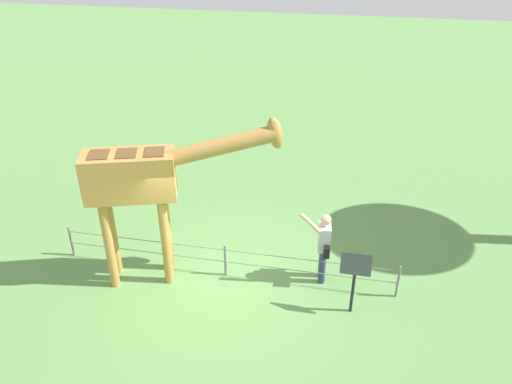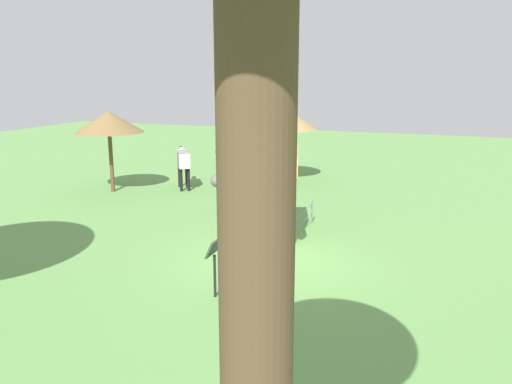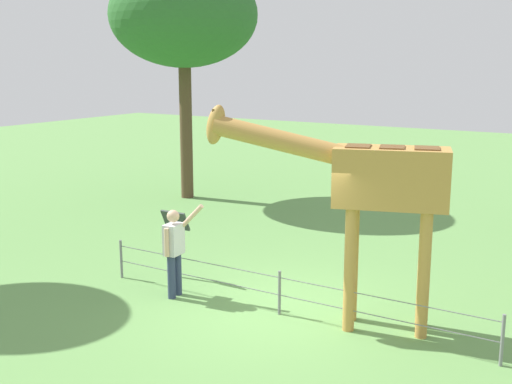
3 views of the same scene
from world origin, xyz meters
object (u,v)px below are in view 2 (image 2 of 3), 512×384
object	(u,v)px
giraffe	(284,164)
visitor	(262,252)
zebra	(183,161)
info_sign	(214,255)
shade_hut_near	(109,122)
shade_hut_far	(284,118)
ostrich	(219,181)

from	to	relation	value
giraffe	visitor	xyz separation A→B (m)	(3.37, 0.53, -1.37)
zebra	info_sign	bearing A→B (deg)	31.56
visitor	shade_hut_near	size ratio (longest dim) A/B	0.52
visitor	shade_hut_far	distance (m)	12.22
visitor	shade_hut_far	bearing A→B (deg)	-164.97
visitor	zebra	world-z (taller)	visitor
ostrich	info_sign	size ratio (longest dim) A/B	1.70
shade_hut_far	visitor	bearing A→B (deg)	15.03
zebra	shade_hut_near	bearing A→B (deg)	-59.37
ostrich	shade_hut_far	world-z (taller)	shade_hut_far
giraffe	shade_hut_near	xyz separation A→B (m)	(-3.71, -8.41, 0.53)
zebra	giraffe	bearing A→B (deg)	48.95
giraffe	zebra	world-z (taller)	giraffe
shade_hut_far	ostrich	bearing A→B (deg)	-2.88
visitor	info_sign	world-z (taller)	visitor
zebra	shade_hut_near	xyz separation A→B (m)	(1.46, -2.47, 1.64)
giraffe	ostrich	bearing A→B (deg)	-125.20
visitor	giraffe	bearing A→B (deg)	-170.99
ostrich	info_sign	world-z (taller)	ostrich
giraffe	ostrich	distance (m)	3.73
zebra	shade_hut_far	xyz separation A→B (m)	(-3.13, 3.34, 1.60)
visitor	info_sign	xyz separation A→B (m)	(0.64, -0.83, 0.05)
visitor	ostrich	size ratio (longest dim) A/B	0.75
zebra	shade_hut_near	distance (m)	3.30
zebra	ostrich	bearing A→B (deg)	44.14
visitor	info_sign	size ratio (longest dim) A/B	1.29
info_sign	visitor	bearing A→B (deg)	127.58
giraffe	info_sign	world-z (taller)	giraffe
giraffe	shade_hut_far	distance (m)	8.71
shade_hut_near	zebra	bearing A→B (deg)	120.63
ostrich	shade_hut_far	xyz separation A→B (m)	(-6.24, 0.31, 1.59)
zebra	ostrich	world-z (taller)	ostrich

